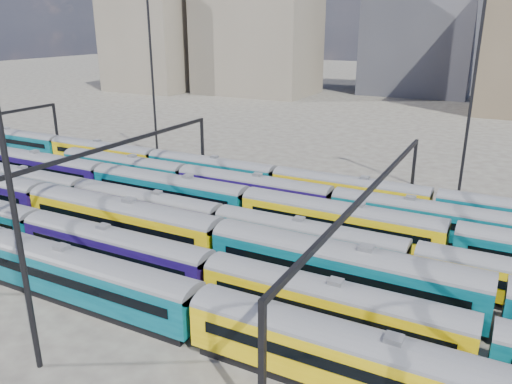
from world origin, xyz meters
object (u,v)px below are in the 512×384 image
at_px(rake_0, 86,274).
at_px(mast_2, 5,155).
at_px(rake_1, 210,271).
at_px(rake_2, 122,217).

height_order(rake_0, mast_2, mast_2).
bearing_deg(rake_1, rake_2, 159.65).
height_order(rake_1, mast_2, mast_2).
relative_size(rake_0, rake_2, 0.92).
bearing_deg(rake_0, rake_2, 118.27).
height_order(rake_2, mast_2, mast_2).
bearing_deg(mast_2, rake_2, 115.38).
distance_m(rake_0, rake_1, 9.52).
xyz_separation_m(rake_2, mast_2, (8.06, -17.00, 11.07)).
height_order(rake_0, rake_2, rake_2).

